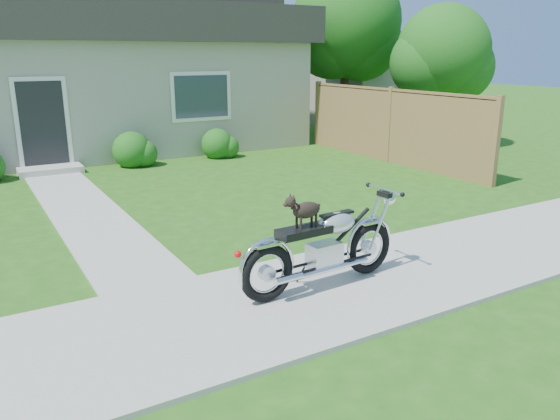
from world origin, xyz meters
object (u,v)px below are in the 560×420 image
at_px(fence, 390,125).
at_px(potted_plant_right, 140,150).
at_px(tree_near, 448,56).
at_px(motorcycle_with_dog, 324,245).
at_px(house, 79,73).
at_px(tree_far, 350,27).

bearing_deg(fence, potted_plant_right, 153.79).
bearing_deg(tree_near, potted_plant_right, 168.00).
distance_m(potted_plant_right, motorcycle_with_dog, 8.51).
height_order(house, tree_far, tree_far).
relative_size(fence, motorcycle_with_dog, 2.98).
height_order(house, potted_plant_right, house).
height_order(house, fence, house).
bearing_deg(motorcycle_with_dog, potted_plant_right, 85.06).
height_order(tree_near, potted_plant_right, tree_near).
height_order(tree_near, tree_far, tree_far).
xyz_separation_m(house, motorcycle_with_dog, (0.28, -11.94, -1.61)).
relative_size(tree_far, potted_plant_right, 7.35).
height_order(potted_plant_right, motorcycle_with_dog, motorcycle_with_dog).
bearing_deg(potted_plant_right, motorcycle_with_dog, -92.24).
height_order(fence, motorcycle_with_dog, fence).
height_order(tree_far, motorcycle_with_dog, tree_far).
xyz_separation_m(tree_far, potted_plant_right, (-7.79, -1.71, -3.16)).
xyz_separation_m(house, tree_near, (9.23, -5.28, 0.47)).
bearing_deg(fence, tree_far, 64.99).
xyz_separation_m(fence, motorcycle_with_dog, (-6.02, -5.70, -0.39)).
relative_size(fence, tree_far, 1.20).
relative_size(house, potted_plant_right, 16.85).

